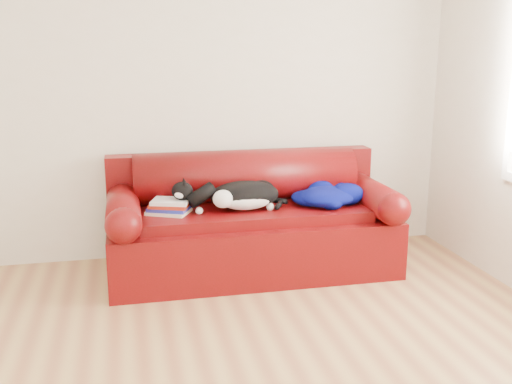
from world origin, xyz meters
TOP-DOWN VIEW (x-y plane):
  - ground at (0.00, 0.00)m, footprint 4.50×4.50m
  - room_shell at (0.12, 0.02)m, footprint 4.52×4.02m
  - sofa_base at (0.54, 1.49)m, footprint 2.10×0.90m
  - sofa_back at (0.54, 1.74)m, footprint 2.10×1.01m
  - book_stack at (-0.06, 1.44)m, footprint 0.35×0.32m
  - cat at (0.47, 1.42)m, footprint 0.74×0.43m
  - blanket at (1.11, 1.43)m, footprint 0.62×0.50m

SIDE VIEW (x-z plane):
  - ground at x=0.00m, z-range 0.00..0.00m
  - sofa_base at x=0.54m, z-range -0.01..0.49m
  - sofa_back at x=0.54m, z-range 0.10..0.98m
  - book_stack at x=-0.06m, z-range 0.50..0.60m
  - blanket at x=1.11m, z-range 0.49..0.65m
  - cat at x=0.47m, z-range 0.47..0.73m
  - room_shell at x=0.12m, z-range 0.36..2.97m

